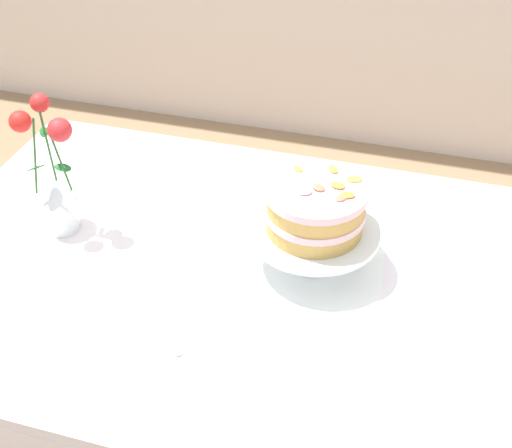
{
  "coord_description": "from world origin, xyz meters",
  "views": [
    {
      "loc": [
        0.4,
        -1.09,
        1.76
      ],
      "look_at": [
        0.08,
        0.02,
        0.86
      ],
      "focal_mm": 47.8,
      "sensor_mm": 36.0,
      "label": 1
    }
  ],
  "objects_px": {
    "dining_table": "(217,303)",
    "flower_vase": "(55,184)",
    "layer_cake": "(315,208)",
    "cake_stand": "(313,234)"
  },
  "relations": [
    {
      "from": "cake_stand",
      "to": "flower_vase",
      "type": "relative_size",
      "value": 0.84
    },
    {
      "from": "dining_table",
      "to": "cake_stand",
      "type": "bearing_deg",
      "value": 25.04
    },
    {
      "from": "layer_cake",
      "to": "flower_vase",
      "type": "xyz_separation_m",
      "value": [
        -0.6,
        -0.04,
        -0.02
      ]
    },
    {
      "from": "dining_table",
      "to": "flower_vase",
      "type": "bearing_deg",
      "value": 172.72
    },
    {
      "from": "dining_table",
      "to": "layer_cake",
      "type": "xyz_separation_m",
      "value": [
        0.2,
        0.09,
        0.25
      ]
    },
    {
      "from": "dining_table",
      "to": "flower_vase",
      "type": "relative_size",
      "value": 4.05
    },
    {
      "from": "cake_stand",
      "to": "flower_vase",
      "type": "height_order",
      "value": "flower_vase"
    },
    {
      "from": "dining_table",
      "to": "flower_vase",
      "type": "xyz_separation_m",
      "value": [
        -0.4,
        0.05,
        0.22
      ]
    },
    {
      "from": "cake_stand",
      "to": "flower_vase",
      "type": "xyz_separation_m",
      "value": [
        -0.6,
        -0.04,
        0.05
      ]
    },
    {
      "from": "dining_table",
      "to": "cake_stand",
      "type": "distance_m",
      "value": 0.28
    }
  ]
}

